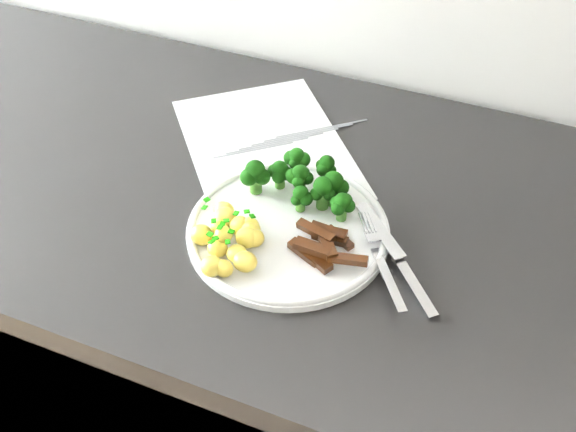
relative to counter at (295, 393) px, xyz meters
The scene contains 8 objects.
counter is the anchor object (origin of this frame).
recipe_paper 0.48m from the counter, 132.00° to the left, with size 0.36×0.37×0.00m.
plate 0.47m from the counter, 79.50° to the right, with size 0.25×0.25×0.01m.
broccoli 0.50m from the counter, 23.85° to the left, with size 0.16×0.08×0.05m.
potatoes 0.49m from the counter, 111.17° to the right, with size 0.10×0.12×0.04m.
beef_strips 0.49m from the counter, 49.62° to the right, with size 0.10×0.08×0.03m.
fork 0.50m from the counter, 29.19° to the right, with size 0.10×0.14×0.01m.
knife 0.50m from the counter, 23.02° to the right, with size 0.14×0.15×0.02m.
Camera 1 is at (0.21, 1.04, 1.53)m, focal length 42.78 mm.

